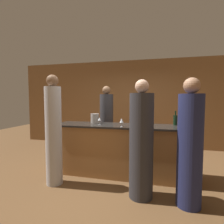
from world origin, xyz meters
TOP-DOWN VIEW (x-y plane):
  - ground_plane at (0.00, 0.00)m, footprint 14.00×14.00m
  - back_wall at (0.00, 2.31)m, footprint 8.00×0.06m
  - bar_counter at (0.00, 0.00)m, footprint 2.75×0.69m
  - bartender at (-0.54, 0.85)m, footprint 0.34×0.34m
  - guest_0 at (1.14, -0.81)m, footprint 0.35×0.35m
  - guest_1 at (-1.11, -0.67)m, footprint 0.29×0.29m
  - guest_2 at (0.45, -0.74)m, footprint 0.37×0.37m
  - wine_bottle_0 at (1.05, 0.23)m, footprint 0.08×0.08m
  - ice_bucket at (-0.61, 0.15)m, footprint 0.18×0.18m
  - wine_glass_0 at (1.16, -0.13)m, footprint 0.06×0.06m
  - wine_glass_1 at (0.05, -0.26)m, footprint 0.08×0.08m
  - wine_glass_2 at (-0.44, -0.06)m, footprint 0.07×0.07m

SIDE VIEW (x-z plane):
  - ground_plane at x=0.00m, z-range 0.00..0.00m
  - bar_counter at x=0.00m, z-range 0.00..1.02m
  - guest_2 at x=0.45m, z-range -0.07..1.76m
  - guest_0 at x=1.14m, z-range -0.06..1.77m
  - bartender at x=-0.54m, z-range -0.06..1.81m
  - guest_1 at x=-1.11m, z-range -0.05..1.92m
  - ice_bucket at x=-0.61m, z-range 1.02..1.22m
  - wine_bottle_0 at x=1.05m, z-range 0.98..1.27m
  - wine_glass_2 at x=-0.44m, z-range 1.06..1.20m
  - wine_glass_1 at x=0.05m, z-range 1.06..1.22m
  - wine_glass_0 at x=1.16m, z-range 1.07..1.24m
  - back_wall at x=0.00m, z-range 0.00..2.80m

